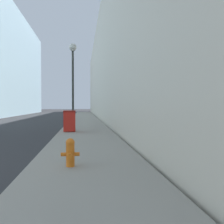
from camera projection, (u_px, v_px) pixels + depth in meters
name	position (u px, v px, depth m)	size (l,w,h in m)	color
sidewalk_right	(85.00, 122.00, 22.95)	(2.97, 60.00, 0.16)	gray
building_right_stone	(144.00, 71.00, 31.61)	(12.00, 60.00, 11.90)	beige
fire_hydrant	(70.00, 152.00, 5.90)	(0.44, 0.33, 0.67)	orange
trash_bin	(70.00, 121.00, 13.62)	(0.64, 0.64, 1.16)	red
lamppost	(73.00, 70.00, 16.52)	(0.51, 0.51, 5.54)	#2D332D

